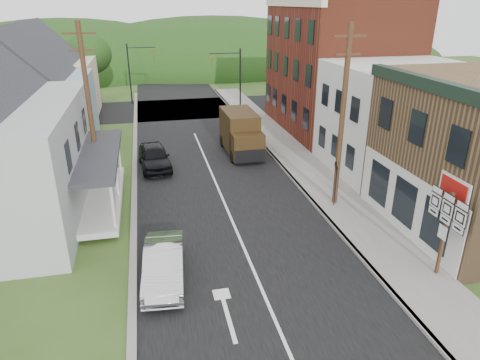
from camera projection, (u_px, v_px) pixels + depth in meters
ground at (245, 252)px, 18.14m from camera, size 120.00×120.00×0.00m
road at (210, 169)px, 27.15m from camera, size 9.00×90.00×0.02m
cross_road at (184, 109)px, 42.46m from camera, size 60.00×9.00×0.02m
sidewalk_right at (309, 172)px, 26.50m from camera, size 2.80×55.00×0.15m
curb_right at (288, 173)px, 26.23m from camera, size 0.20×55.00×0.15m
curb_left at (134, 187)px, 24.40m from camera, size 0.30×55.00×0.12m
storefront_white at (399, 119)px, 25.90m from camera, size 8.00×7.00×6.50m
storefront_red at (336, 68)px, 33.79m from camera, size 8.00×12.00×10.00m
house_blue at (37, 97)px, 29.84m from camera, size 7.14×8.16×7.28m
house_cream at (53, 77)px, 37.84m from camera, size 7.14×8.16×7.28m
utility_pole_right at (342, 117)px, 20.62m from camera, size 1.60×0.26×9.00m
utility_pole_left at (90, 109)px, 22.26m from camera, size 1.60×0.26×9.00m
traffic_signal_right at (233, 74)px, 38.72m from camera, size 2.87×0.20×6.00m
traffic_signal_left at (136, 66)px, 43.31m from camera, size 2.87×0.20×6.00m
tree_left_d at (87, 54)px, 43.29m from camera, size 4.80×4.80×6.94m
forested_ridge at (166, 69)px, 67.69m from camera, size 90.00×30.00×16.00m
silver_sedan at (164, 265)px, 16.06m from camera, size 1.81×4.28×1.37m
dark_sedan at (154, 157)px, 26.97m from camera, size 2.17×4.59×1.52m
delivery_van at (241, 133)px, 29.41m from camera, size 2.20×5.18×2.88m
route_sign_cluster at (445, 223)px, 15.64m from camera, size 0.16×1.94×3.40m
warning_sign at (336, 176)px, 21.39m from camera, size 0.16×0.69×2.51m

